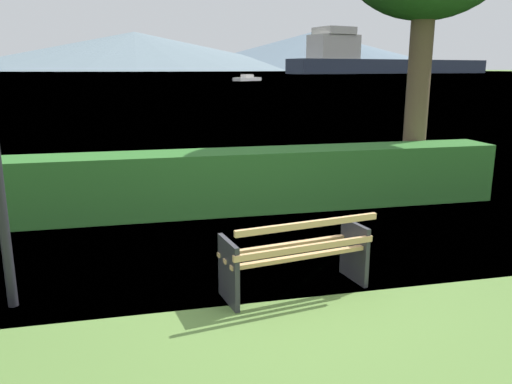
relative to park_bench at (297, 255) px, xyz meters
The scene contains 6 objects.
ground_plane 0.43m from the park_bench, 99.89° to the left, with size 1400.00×1400.00×0.00m, color #567A38.
water_surface 309.84m from the park_bench, 90.00° to the left, with size 620.00×620.00×0.00m, color #6B8EA3.
park_bench is the anchor object (origin of this frame).
hedge_row 3.35m from the park_bench, 90.17° to the left, with size 9.28×0.84×1.02m, color #2D6B28.
cargo_ship_large 243.71m from the park_bench, 63.43° to the left, with size 111.56×43.91×19.49m.
tender_far 94.86m from the park_bench, 78.20° to the left, with size 6.17×5.48×1.23m.
Camera 1 is at (-1.56, -4.93, 2.35)m, focal length 35.77 mm.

